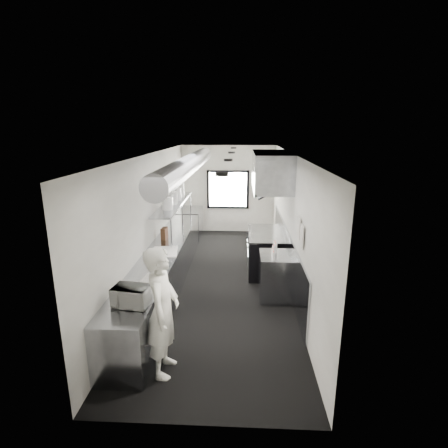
# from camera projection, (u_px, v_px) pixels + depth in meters

# --- Properties ---
(floor) EXTENTS (3.00, 8.00, 0.01)m
(floor) POSITION_uv_depth(u_px,v_px,m) (221.00, 281.00, 7.92)
(floor) COLOR black
(floor) RESTS_ON ground
(ceiling) EXTENTS (3.00, 8.00, 0.01)m
(ceiling) POSITION_uv_depth(u_px,v_px,m) (220.00, 154.00, 7.19)
(ceiling) COLOR silver
(ceiling) RESTS_ON wall_back
(wall_back) EXTENTS (3.00, 0.02, 2.80)m
(wall_back) POSITION_uv_depth(u_px,v_px,m) (228.00, 189.00, 11.41)
(wall_back) COLOR silver
(wall_back) RESTS_ON floor
(wall_front) EXTENTS (3.00, 0.02, 2.80)m
(wall_front) POSITION_uv_depth(u_px,v_px,m) (198.00, 317.00, 3.70)
(wall_front) COLOR silver
(wall_front) RESTS_ON floor
(wall_left) EXTENTS (0.02, 8.00, 2.80)m
(wall_left) POSITION_uv_depth(u_px,v_px,m) (151.00, 220.00, 7.63)
(wall_left) COLOR silver
(wall_left) RESTS_ON floor
(wall_right) EXTENTS (0.02, 8.00, 2.80)m
(wall_right) POSITION_uv_depth(u_px,v_px,m) (291.00, 222.00, 7.48)
(wall_right) COLOR silver
(wall_right) RESTS_ON floor
(wall_cladding) EXTENTS (0.03, 5.50, 1.10)m
(wall_cladding) POSITION_uv_depth(u_px,v_px,m) (287.00, 254.00, 7.99)
(wall_cladding) COLOR gray
(wall_cladding) RESTS_ON wall_right
(hvac_duct) EXTENTS (0.40, 6.40, 0.40)m
(hvac_duct) POSITION_uv_depth(u_px,v_px,m) (189.00, 164.00, 7.67)
(hvac_duct) COLOR #96979E
(hvac_duct) RESTS_ON ceiling
(service_window) EXTENTS (1.36, 0.05, 1.25)m
(service_window) POSITION_uv_depth(u_px,v_px,m) (228.00, 190.00, 11.37)
(service_window) COLOR white
(service_window) RESTS_ON wall_back
(exhaust_hood) EXTENTS (0.81, 2.20, 0.88)m
(exhaust_hood) POSITION_uv_depth(u_px,v_px,m) (271.00, 171.00, 7.91)
(exhaust_hood) COLOR gray
(exhaust_hood) RESTS_ON ceiling
(prep_counter) EXTENTS (0.70, 6.00, 0.90)m
(prep_counter) POSITION_uv_depth(u_px,v_px,m) (164.00, 270.00, 7.38)
(prep_counter) COLOR gray
(prep_counter) RESTS_ON floor
(pass_shelf) EXTENTS (0.45, 3.00, 0.68)m
(pass_shelf) POSITION_uv_depth(u_px,v_px,m) (174.00, 204.00, 8.54)
(pass_shelf) COLOR gray
(pass_shelf) RESTS_ON prep_counter
(range) EXTENTS (0.88, 1.60, 0.94)m
(range) POSITION_uv_depth(u_px,v_px,m) (266.00, 251.00, 8.42)
(range) COLOR black
(range) RESTS_ON floor
(bottle_station) EXTENTS (0.65, 0.80, 0.90)m
(bottle_station) POSITION_uv_depth(u_px,v_px,m) (276.00, 276.00, 7.07)
(bottle_station) COLOR gray
(bottle_station) RESTS_ON floor
(far_work_table) EXTENTS (0.70, 1.20, 0.90)m
(far_work_table) POSITION_uv_depth(u_px,v_px,m) (190.00, 224.00, 10.94)
(far_work_table) COLOR gray
(far_work_table) RESTS_ON floor
(notice_sheet_a) EXTENTS (0.02, 0.28, 0.38)m
(notice_sheet_a) POSITION_uv_depth(u_px,v_px,m) (299.00, 228.00, 6.27)
(notice_sheet_a) COLOR beige
(notice_sheet_a) RESTS_ON wall_right
(notice_sheet_b) EXTENTS (0.02, 0.28, 0.38)m
(notice_sheet_b) POSITION_uv_depth(u_px,v_px,m) (302.00, 236.00, 5.95)
(notice_sheet_b) COLOR beige
(notice_sheet_b) RESTS_ON wall_right
(line_cook) EXTENTS (0.45, 0.67, 1.84)m
(line_cook) POSITION_uv_depth(u_px,v_px,m) (163.00, 312.00, 4.76)
(line_cook) COLOR silver
(line_cook) RESTS_ON floor
(microwave) EXTENTS (0.51, 0.41, 0.28)m
(microwave) POSITION_uv_depth(u_px,v_px,m) (131.00, 296.00, 4.94)
(microwave) COLOR silver
(microwave) RESTS_ON prep_counter
(deli_tub_a) EXTENTS (0.20, 0.20, 0.11)m
(deli_tub_a) POSITION_uv_depth(u_px,v_px,m) (127.00, 291.00, 5.28)
(deli_tub_a) COLOR #A7AFA1
(deli_tub_a) RESTS_ON prep_counter
(deli_tub_b) EXTENTS (0.17, 0.17, 0.09)m
(deli_tub_b) POSITION_uv_depth(u_px,v_px,m) (125.00, 286.00, 5.47)
(deli_tub_b) COLOR #A7AFA1
(deli_tub_b) RESTS_ON prep_counter
(newspaper) EXTENTS (0.43, 0.50, 0.01)m
(newspaper) POSITION_uv_depth(u_px,v_px,m) (153.00, 279.00, 5.82)
(newspaper) COLOR silver
(newspaper) RESTS_ON prep_counter
(small_plate) EXTENTS (0.24, 0.24, 0.02)m
(small_plate) POSITION_uv_depth(u_px,v_px,m) (159.00, 268.00, 6.28)
(small_plate) COLOR white
(small_plate) RESTS_ON prep_counter
(pastry) EXTENTS (0.09, 0.09, 0.09)m
(pastry) POSITION_uv_depth(u_px,v_px,m) (159.00, 265.00, 6.27)
(pastry) COLOR #CBBB6A
(pastry) RESTS_ON small_plate
(cutting_board) EXTENTS (0.58, 0.72, 0.02)m
(cutting_board) POSITION_uv_depth(u_px,v_px,m) (165.00, 252.00, 7.10)
(cutting_board) COLOR silver
(cutting_board) RESTS_ON prep_counter
(knife_block) EXTENTS (0.13, 0.24, 0.26)m
(knife_block) POSITION_uv_depth(u_px,v_px,m) (164.00, 233.00, 7.92)
(knife_block) COLOR #502C1C
(knife_block) RESTS_ON prep_counter
(plate_stack_a) EXTENTS (0.26, 0.26, 0.27)m
(plate_stack_a) POSITION_uv_depth(u_px,v_px,m) (168.00, 204.00, 7.78)
(plate_stack_a) COLOR white
(plate_stack_a) RESTS_ON pass_shelf
(plate_stack_b) EXTENTS (0.29, 0.29, 0.30)m
(plate_stack_b) POSITION_uv_depth(u_px,v_px,m) (173.00, 198.00, 8.34)
(plate_stack_b) COLOR white
(plate_stack_b) RESTS_ON pass_shelf
(plate_stack_c) EXTENTS (0.24, 0.24, 0.32)m
(plate_stack_c) POSITION_uv_depth(u_px,v_px,m) (177.00, 194.00, 8.80)
(plate_stack_c) COLOR white
(plate_stack_c) RESTS_ON pass_shelf
(plate_stack_d) EXTENTS (0.26, 0.26, 0.37)m
(plate_stack_d) POSITION_uv_depth(u_px,v_px,m) (180.00, 190.00, 9.21)
(plate_stack_d) COLOR white
(plate_stack_d) RESTS_ON pass_shelf
(squeeze_bottle_a) EXTENTS (0.06, 0.06, 0.16)m
(squeeze_bottle_a) POSITION_uv_depth(u_px,v_px,m) (273.00, 256.00, 6.65)
(squeeze_bottle_a) COLOR silver
(squeeze_bottle_a) RESTS_ON bottle_station
(squeeze_bottle_b) EXTENTS (0.07, 0.07, 0.16)m
(squeeze_bottle_b) POSITION_uv_depth(u_px,v_px,m) (273.00, 253.00, 6.81)
(squeeze_bottle_b) COLOR silver
(squeeze_bottle_b) RESTS_ON bottle_station
(squeeze_bottle_c) EXTENTS (0.07, 0.07, 0.19)m
(squeeze_bottle_c) POSITION_uv_depth(u_px,v_px,m) (274.00, 250.00, 6.92)
(squeeze_bottle_c) COLOR silver
(squeeze_bottle_c) RESTS_ON bottle_station
(squeeze_bottle_d) EXTENTS (0.07, 0.07, 0.20)m
(squeeze_bottle_d) POSITION_uv_depth(u_px,v_px,m) (275.00, 248.00, 7.03)
(squeeze_bottle_d) COLOR silver
(squeeze_bottle_d) RESTS_ON bottle_station
(squeeze_bottle_e) EXTENTS (0.07, 0.07, 0.17)m
(squeeze_bottle_e) POSITION_uv_depth(u_px,v_px,m) (275.00, 246.00, 7.24)
(squeeze_bottle_e) COLOR silver
(squeeze_bottle_e) RESTS_ON bottle_station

